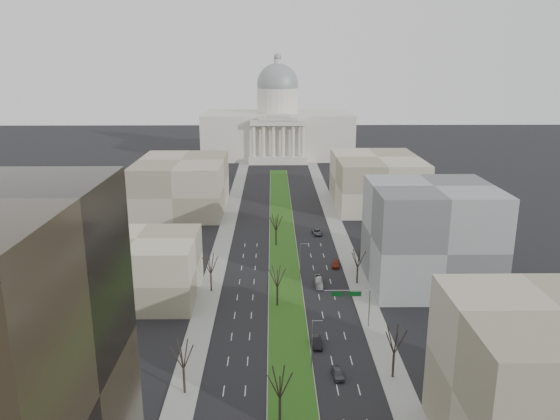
{
  "coord_description": "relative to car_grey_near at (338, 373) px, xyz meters",
  "views": [
    {
      "loc": [
        -2.97,
        -28.91,
        51.82
      ],
      "look_at": [
        -0.98,
        110.47,
        13.28
      ],
      "focal_mm": 35.0,
      "sensor_mm": 36.0,
      "label": 1
    }
  ],
  "objects": [
    {
      "name": "tree_left_mid",
      "position": [
        -25.14,
        -4.3,
        6.27
      ],
      "size": [
        5.4,
        5.4,
        9.72
      ],
      "color": "black",
      "rests_on": "ground"
    },
    {
      "name": "tree_median_c",
      "position": [
        -9.94,
        67.7,
        6.27
      ],
      "size": [
        5.4,
        5.4,
        9.72
      ],
      "color": "black",
      "rests_on": "ground"
    },
    {
      "name": "sidewalk_right",
      "position": [
        9.56,
        42.7,
        -0.66
      ],
      "size": [
        5.0,
        330.0,
        0.15
      ],
      "primitive_type": "cube",
      "color": "gray",
      "rests_on": "ground"
    },
    {
      "name": "median",
      "position": [
        -7.94,
        66.69,
        -0.63
      ],
      "size": [
        8.0,
        222.03,
        0.2
      ],
      "color": "#999993",
      "rests_on": "ground"
    },
    {
      "name": "tree_right_far",
      "position": [
        9.26,
        39.7,
        5.8
      ],
      "size": [
        5.04,
        5.04,
        9.07
      ],
      "color": "black",
      "rests_on": "ground"
    },
    {
      "name": "tree_right_mid",
      "position": [
        9.26,
        -0.3,
        6.42
      ],
      "size": [
        5.52,
        5.52,
        9.94
      ],
      "color": "black",
      "rests_on": "ground"
    },
    {
      "name": "streetlamp_median_b",
      "position": [
        -4.18,
        2.7,
        4.08
      ],
      "size": [
        1.9,
        0.2,
        9.16
      ],
      "color": "gray",
      "rests_on": "ground"
    },
    {
      "name": "tree_left_far",
      "position": [
        -25.14,
        35.7,
        6.11
      ],
      "size": [
        5.28,
        5.28,
        9.5
      ],
      "color": "black",
      "rests_on": "ground"
    },
    {
      "name": "car_black",
      "position": [
        -2.74,
        10.43,
        0.07
      ],
      "size": [
        1.89,
        4.94,
        1.61
      ],
      "primitive_type": "imported",
      "rotation": [
        0.0,
        0.0,
        0.04
      ],
      "color": "black",
      "rests_on": "ground"
    },
    {
      "name": "ground",
      "position": [
        -7.94,
        67.7,
        -0.73
      ],
      "size": [
        600.0,
        600.0,
        0.0
      ],
      "primitive_type": "plane",
      "color": "black",
      "rests_on": "ground"
    },
    {
      "name": "building_beige_left",
      "position": [
        -40.94,
        32.7,
        6.27
      ],
      "size": [
        26.0,
        22.0,
        14.0
      ],
      "primitive_type": "cube",
      "color": "gray",
      "rests_on": "ground"
    },
    {
      "name": "box_van",
      "position": [
        -0.0,
        38.67,
        0.18
      ],
      "size": [
        1.54,
        6.57,
        1.83
      ],
      "primitive_type": "imported",
      "rotation": [
        0.0,
        0.0,
        -0.0
      ],
      "color": "beige",
      "rests_on": "ground"
    },
    {
      "name": "capitol",
      "position": [
        -7.94,
        217.29,
        15.57
      ],
      "size": [
        80.0,
        46.0,
        55.0
      ],
      "color": "beige",
      "rests_on": "ground"
    },
    {
      "name": "building_tan_right",
      "position": [
        25.06,
        -20.3,
        10.27
      ],
      "size": [
        26.0,
        24.0,
        22.0
      ],
      "primitive_type": "cube",
      "color": "gray",
      "rests_on": "ground"
    },
    {
      "name": "car_grey_near",
      "position": [
        0.0,
        0.0,
        0.0
      ],
      "size": [
        2.2,
        4.46,
        1.46
      ],
      "primitive_type": "imported",
      "rotation": [
        0.0,
        0.0,
        0.11
      ],
      "color": "#424449",
      "rests_on": "ground"
    },
    {
      "name": "mast_arm_signs",
      "position": [
        5.55,
        17.73,
        5.38
      ],
      "size": [
        9.12,
        0.24,
        8.09
      ],
      "color": "gray",
      "rests_on": "ground"
    },
    {
      "name": "building_far_right",
      "position": [
        27.06,
        112.7,
        8.27
      ],
      "size": [
        30.0,
        40.0,
        18.0
      ],
      "primitive_type": "cube",
      "color": "gray",
      "rests_on": "ground"
    },
    {
      "name": "building_grey_right",
      "position": [
        26.06,
        39.7,
        11.27
      ],
      "size": [
        28.0,
        26.0,
        24.0
      ],
      "primitive_type": "cube",
      "color": "slate",
      "rests_on": "ground"
    },
    {
      "name": "tree_median_b",
      "position": [
        -9.94,
        27.7,
        6.27
      ],
      "size": [
        5.4,
        5.4,
        9.72
      ],
      "color": "black",
      "rests_on": "ground"
    },
    {
      "name": "building_far_left",
      "position": [
        -42.94,
        107.7,
        8.27
      ],
      "size": [
        30.0,
        40.0,
        18.0
      ],
      "primitive_type": "cube",
      "color": "gray",
      "rests_on": "ground"
    },
    {
      "name": "streetlamp_median_c",
      "position": [
        -4.18,
        42.7,
        4.08
      ],
      "size": [
        1.9,
        0.2,
        9.16
      ],
      "color": "gray",
      "rests_on": "ground"
    },
    {
      "name": "sidewalk_left",
      "position": [
        -25.44,
        42.7,
        -0.66
      ],
      "size": [
        5.0,
        330.0,
        0.15
      ],
      "primitive_type": "cube",
      "color": "gray",
      "rests_on": "ground"
    },
    {
      "name": "car_grey_far",
      "position": [
        2.76,
        77.89,
        0.04
      ],
      "size": [
        3.24,
        5.85,
        1.55
      ],
      "primitive_type": "imported",
      "rotation": [
        0.0,
        0.0,
        0.12
      ],
      "color": "#4C4D54",
      "rests_on": "ground"
    },
    {
      "name": "car_red",
      "position": [
        5.42,
        50.8,
        -0.06
      ],
      "size": [
        2.54,
        4.85,
        1.34
      ],
      "primitive_type": "imported",
      "rotation": [
        0.0,
        0.0,
        -0.15
      ],
      "color": "maroon",
      "rests_on": "ground"
    },
    {
      "name": "tree_median_a",
      "position": [
        -9.94,
        -12.3,
        6.27
      ],
      "size": [
        5.4,
        5.4,
        9.72
      ],
      "color": "black",
      "rests_on": "ground"
    }
  ]
}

